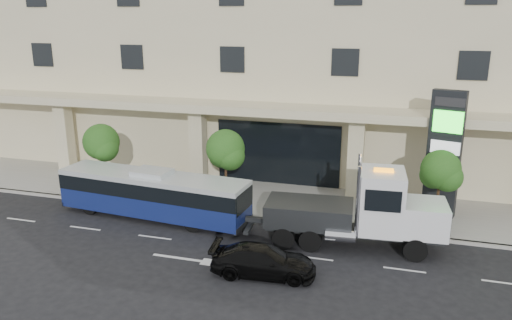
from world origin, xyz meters
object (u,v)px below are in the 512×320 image
(signage_pylon, at_px, (444,154))
(city_bus, at_px, (153,193))
(black_sedan, at_px, (263,261))
(tow_truck, at_px, (362,212))

(signage_pylon, bearing_deg, city_bus, -147.51)
(city_bus, relative_size, signage_pylon, 1.59)
(city_bus, height_order, black_sedan, city_bus)
(tow_truck, distance_m, signage_pylon, 6.41)
(city_bus, relative_size, black_sedan, 2.43)
(tow_truck, bearing_deg, signage_pylon, 48.01)
(city_bus, xyz_separation_m, signage_pylon, (14.93, 4.33, 2.24))
(tow_truck, height_order, signage_pylon, signage_pylon)
(black_sedan, bearing_deg, tow_truck, -50.04)
(city_bus, bearing_deg, tow_truck, 2.45)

